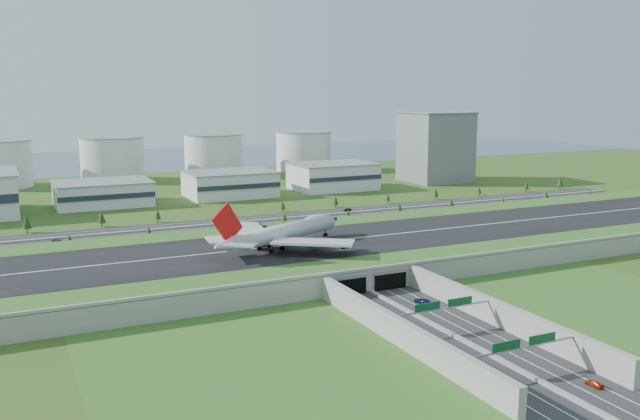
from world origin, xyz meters
name	(u,v)px	position (x,y,z in m)	size (l,w,h in m)	color
ground	(312,261)	(0.00, 0.00, 0.00)	(1200.00, 1200.00, 0.00)	#3A531A
airfield_deck	(312,252)	(0.00, -0.09, 4.12)	(520.00, 100.00, 9.20)	gray
underpass_road	(452,325)	(0.00, -99.42, 3.43)	(38.80, 120.40, 8.00)	#28282B
sign_gantry_near	(444,309)	(0.00, -95.04, 6.95)	(38.70, 0.70, 9.80)	gray
sign_gantry_far	(524,348)	(0.00, -130.04, 6.95)	(38.70, 0.70, 9.80)	gray
north_expressway	(240,223)	(0.00, 95.00, 0.06)	(560.00, 36.00, 0.12)	#28282B
tree_row	(255,214)	(8.96, 95.21, 4.55)	(502.18, 48.65, 8.43)	#3D2819
hangar_mid_a	(103,193)	(-60.00, 190.00, 7.50)	(58.00, 42.00, 15.00)	#BCBCC0
hangar_mid_b	(230,184)	(25.00, 190.00, 8.50)	(58.00, 42.00, 17.00)	#BCBCC0
hangar_mid_c	(333,177)	(105.00, 190.00, 9.50)	(58.00, 42.00, 19.00)	#BCBCC0
office_tower	(435,147)	(200.00, 195.00, 27.50)	(46.00, 46.00, 55.00)	slate
fuel_tank_b	(113,159)	(-35.00, 310.00, 17.50)	(50.00, 50.00, 35.00)	silver
fuel_tank_c	(214,155)	(50.00, 310.00, 17.50)	(50.00, 50.00, 35.00)	silver
fuel_tank_d	(304,151)	(135.00, 310.00, 17.50)	(50.00, 50.00, 35.00)	silver
bay_water	(122,160)	(0.00, 480.00, 0.03)	(1200.00, 260.00, 0.06)	#38516C
boeing_747	(282,233)	(-14.90, -2.66, 14.54)	(69.80, 64.38, 23.16)	silver
car_0	(394,316)	(-7.42, -78.96, 0.77)	(1.54, 3.84, 1.31)	#ABABAF
car_1	(483,366)	(-7.55, -123.36, 0.86)	(1.57, 4.50, 1.48)	white
car_2	(422,301)	(9.72, -69.23, 0.94)	(2.72, 5.90, 1.64)	#0D1944
car_3	(594,384)	(10.50, -143.84, 0.84)	(2.01, 4.94, 1.43)	#99270E
car_4	(57,240)	(-96.21, 88.09, 0.95)	(1.96, 4.86, 1.66)	slate
car_5	(347,210)	(70.64, 101.48, 0.98)	(1.81, 5.20, 1.71)	black
car_6	(529,199)	(200.05, 86.48, 0.82)	(2.33, 5.06, 1.41)	#A8A7AC
car_7	(215,220)	(-11.76, 103.86, 0.91)	(2.22, 5.46, 1.58)	white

